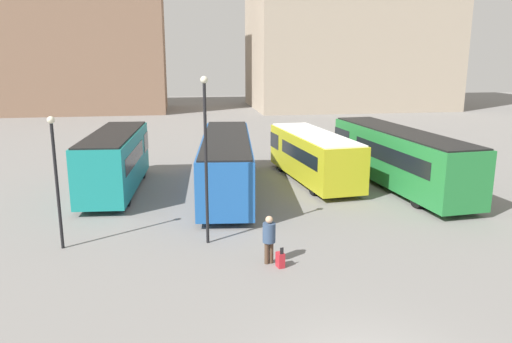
{
  "coord_description": "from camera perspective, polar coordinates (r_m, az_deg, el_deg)",
  "views": [
    {
      "loc": [
        -4.28,
        -9.67,
        7.38
      ],
      "look_at": [
        -0.68,
        13.64,
        1.79
      ],
      "focal_mm": 35.0,
      "sensor_mm": 36.0,
      "label": 1
    }
  ],
  "objects": [
    {
      "name": "building_block_right",
      "position": [
        72.29,
        10.61,
        18.45
      ],
      "size": [
        26.26,
        16.8,
        28.15
      ],
      "color": "tan",
      "rests_on": "ground_plane"
    },
    {
      "name": "lamp_post_0",
      "position": [
        19.21,
        -5.77,
        2.54
      ],
      "size": [
        0.28,
        0.28,
        6.57
      ],
      "color": "black",
      "rests_on": "ground_plane"
    },
    {
      "name": "building_block_left",
      "position": [
        70.07,
        -22.82,
        15.86
      ],
      "size": [
        28.63,
        12.1,
        23.34
      ],
      "color": "#7F604C",
      "rests_on": "ground_plane"
    },
    {
      "name": "bus_0",
      "position": [
        28.16,
        -15.8,
        1.31
      ],
      "size": [
        3.05,
        9.31,
        3.25
      ],
      "rotation": [
        0.0,
        0.0,
        1.5
      ],
      "color": "#19847F",
      "rests_on": "ground_plane"
    },
    {
      "name": "traveler",
      "position": [
        17.92,
        1.5,
        -7.32
      ],
      "size": [
        0.55,
        0.55,
        1.79
      ],
      "rotation": [
        0.0,
        0.0,
        1.79
      ],
      "color": "#4C3828",
      "rests_on": "ground_plane"
    },
    {
      "name": "lamp_post_1",
      "position": [
        20.16,
        -21.91,
        -0.01
      ],
      "size": [
        0.28,
        0.28,
        5.15
      ],
      "color": "black",
      "rests_on": "ground_plane"
    },
    {
      "name": "bus_3",
      "position": [
        29.16,
        15.91,
        1.73
      ],
      "size": [
        3.66,
        12.47,
        3.24
      ],
      "rotation": [
        0.0,
        0.0,
        1.66
      ],
      "color": "#237A38",
      "rests_on": "ground_plane"
    },
    {
      "name": "bus_1",
      "position": [
        27.19,
        -3.41,
        1.17
      ],
      "size": [
        3.88,
        12.65,
        3.03
      ],
      "rotation": [
        0.0,
        0.0,
        1.47
      ],
      "color": "#1E56A3",
      "rests_on": "ground_plane"
    },
    {
      "name": "suitcase",
      "position": [
        17.92,
        2.8,
        -10.04
      ],
      "size": [
        0.3,
        0.38,
        0.78
      ],
      "rotation": [
        0.0,
        0.0,
        1.79
      ],
      "color": "#B7232D",
      "rests_on": "ground_plane"
    },
    {
      "name": "bus_2",
      "position": [
        29.57,
        6.54,
        1.89
      ],
      "size": [
        3.5,
        9.41,
        2.86
      ],
      "rotation": [
        0.0,
        0.0,
        1.68
      ],
      "color": "gold",
      "rests_on": "ground_plane"
    }
  ]
}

